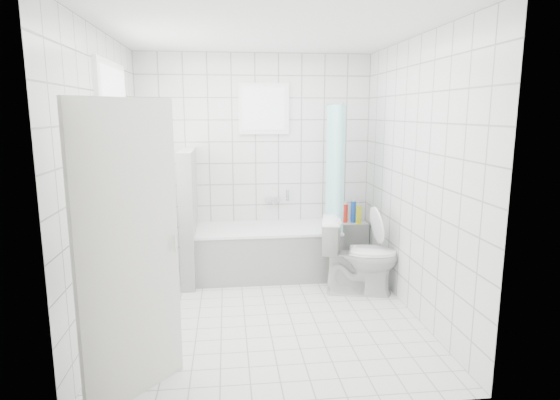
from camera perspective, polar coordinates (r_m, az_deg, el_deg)
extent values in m
plane|color=white|center=(4.62, -1.62, -13.78)|extent=(3.00, 3.00, 0.00)
plane|color=white|center=(4.26, -1.81, 19.98)|extent=(3.00, 3.00, 0.00)
cube|color=white|center=(5.73, -2.97, 4.53)|extent=(2.80, 0.02, 2.60)
cube|color=white|center=(2.78, 0.89, -1.99)|extent=(2.80, 0.02, 2.60)
cube|color=white|center=(4.36, -20.38, 1.96)|extent=(0.02, 3.00, 2.60)
cube|color=white|center=(4.58, 16.05, 2.60)|extent=(0.02, 3.00, 2.60)
cube|color=white|center=(4.61, -19.19, 6.22)|extent=(0.01, 0.90, 1.40)
cube|color=white|center=(5.66, -1.98, 11.05)|extent=(0.50, 0.01, 0.50)
cube|color=white|center=(4.71, -18.11, -2.76)|extent=(0.18, 1.02, 0.08)
cube|color=silver|center=(3.21, -17.81, -6.31)|extent=(0.55, 0.63, 2.00)
cube|color=white|center=(5.58, -1.56, -6.40)|extent=(1.64, 0.75, 0.55)
cube|color=white|center=(5.50, -1.57, -3.51)|extent=(1.66, 0.77, 0.03)
cube|color=white|center=(5.41, -11.03, -1.93)|extent=(0.15, 0.85, 1.50)
cube|color=white|center=(6.00, 8.62, -5.28)|extent=(0.40, 0.24, 0.55)
imported|color=white|center=(5.08, 9.65, -6.71)|extent=(0.88, 0.62, 0.82)
cylinder|color=silver|center=(5.43, 6.66, 11.54)|extent=(0.02, 0.80, 0.02)
cube|color=silver|center=(5.77, -0.89, 0.07)|extent=(0.18, 0.06, 0.06)
imported|color=silver|center=(4.76, -17.90, -0.40)|extent=(0.14, 0.14, 0.28)
imported|color=white|center=(4.69, -18.06, -1.19)|extent=(0.20, 0.20, 0.18)
imported|color=#D369A7|center=(4.96, -17.44, -0.44)|extent=(0.10, 0.10, 0.20)
imported|color=#38C1FF|center=(4.51, -18.52, -1.64)|extent=(0.09, 0.09, 0.18)
cylinder|color=#FEFA1A|center=(5.84, 9.58, -1.82)|extent=(0.06, 0.06, 0.23)
cylinder|color=blue|center=(5.92, 8.91, -1.45)|extent=(0.06, 0.06, 0.27)
cylinder|color=red|center=(5.91, 7.95, -1.62)|extent=(0.06, 0.06, 0.23)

